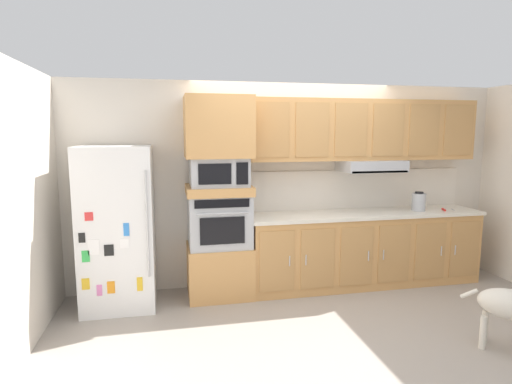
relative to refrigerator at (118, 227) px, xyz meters
name	(u,v)px	position (x,y,z in m)	size (l,w,h in m)	color
ground_plane	(320,314)	(2.08, -0.68, -0.88)	(9.60, 9.60, 0.00)	#9E9389
back_kitchen_wall	(291,184)	(2.08, 0.43, 0.37)	(6.20, 0.12, 2.50)	beige
side_panel_left	(21,207)	(-0.72, -0.68, 0.37)	(0.12, 7.10, 2.50)	beige
refrigerator	(118,227)	(0.00, 0.00, 0.00)	(0.76, 0.73, 1.76)	white
oven_base_cabinet	(220,270)	(1.11, 0.07, -0.58)	(0.74, 0.62, 0.60)	tan
built_in_oven	(219,220)	(1.11, 0.07, 0.02)	(0.70, 0.62, 0.60)	#A8AAAF
appliance_mid_shelf	(219,190)	(1.11, 0.07, 0.37)	(0.74, 0.62, 0.10)	tan
microwave	(219,172)	(1.11, 0.07, 0.58)	(0.64, 0.54, 0.32)	#A8AAAF
appliance_upper_cabinet	(218,127)	(1.11, 0.07, 1.08)	(0.74, 0.62, 0.68)	tan
lower_cabinet_run	(364,249)	(2.94, 0.07, -0.44)	(2.91, 0.63, 0.88)	tan
countertop_slab	(365,214)	(2.94, 0.07, 0.02)	(2.95, 0.64, 0.04)	silver
backsplash_panel	(356,189)	(2.94, 0.36, 0.29)	(2.95, 0.02, 0.50)	silver
upper_cabinet_with_hood	(364,132)	(2.94, 0.19, 1.02)	(2.91, 0.48, 0.88)	tan
screwdriver	(445,210)	(3.96, -0.05, 0.05)	(0.16, 0.15, 0.03)	red
electric_kettle	(419,202)	(3.64, 0.02, 0.15)	(0.17, 0.17, 0.24)	#A8AAAF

